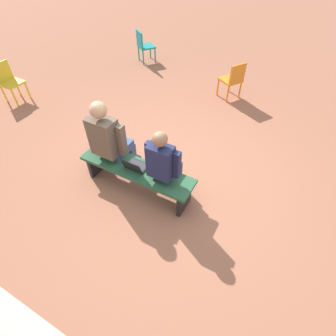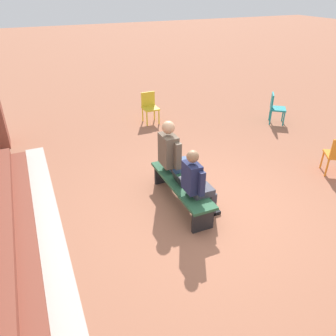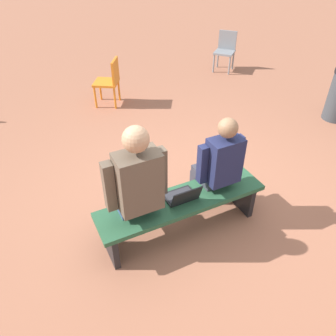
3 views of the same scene
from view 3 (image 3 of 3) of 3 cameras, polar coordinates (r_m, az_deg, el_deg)
name	(u,v)px [view 3 (image 3 of 3)]	position (r m, az deg, el deg)	size (l,w,h in m)	color
ground_plane	(188,203)	(4.01, 3.50, -6.02)	(60.00, 60.00, 0.00)	#9E6047
bench	(182,206)	(3.44, 2.43, -6.57)	(1.80, 0.44, 0.45)	#285638
person_student	(217,165)	(3.46, 8.56, 0.51)	(0.51, 0.64, 1.29)	#383842
person_adult	(135,185)	(3.08, -5.82, -2.98)	(0.60, 0.75, 1.43)	#384C75
laptop	(182,196)	(3.34, 2.52, -4.90)	(0.32, 0.29, 0.21)	black
plastic_chair_mid_courtyard	(226,49)	(7.94, 10.00, 19.80)	(0.59, 0.59, 0.84)	gray
plastic_chair_near_bench_right	(110,79)	(6.19, -10.07, 14.96)	(0.58, 0.58, 0.84)	orange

